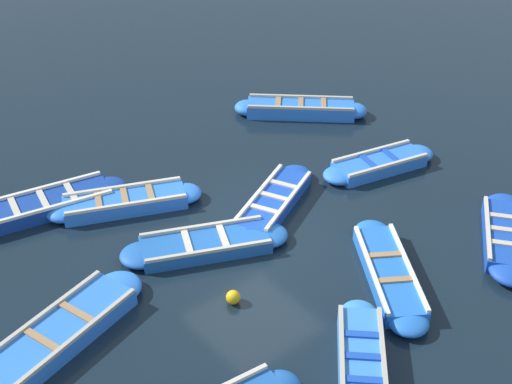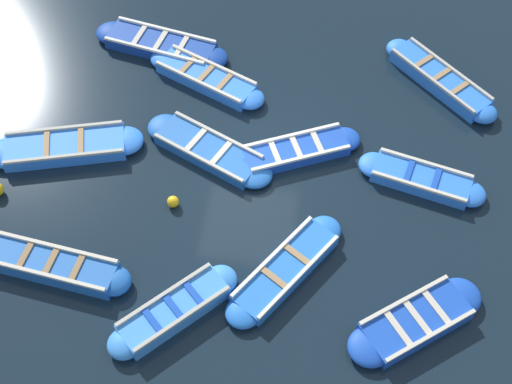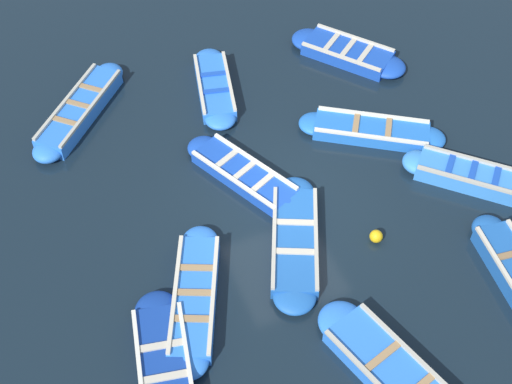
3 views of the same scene
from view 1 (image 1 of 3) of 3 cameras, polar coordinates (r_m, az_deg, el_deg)
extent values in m
plane|color=black|center=(15.49, -0.23, -3.69)|extent=(120.00, 120.00, 0.00)
cube|color=blue|center=(20.23, 3.59, 6.63)|extent=(2.72, 2.62, 0.37)
ellipsoid|color=blue|center=(20.30, 7.84, 6.46)|extent=(1.04, 1.04, 0.37)
ellipsoid|color=blue|center=(20.28, -0.66, 6.76)|extent=(1.04, 1.04, 0.37)
cube|color=#B2AD9E|center=(20.45, 3.62, 7.63)|extent=(2.19, 2.06, 0.07)
cube|color=#B2AD9E|center=(19.82, 3.60, 6.72)|extent=(2.19, 2.06, 0.07)
cube|color=#9E7A51|center=(20.15, 5.43, 7.07)|extent=(0.58, 0.60, 0.04)
cube|color=#9E7A51|center=(20.14, 3.61, 7.14)|extent=(0.58, 0.60, 0.04)
cube|color=#9E7A51|center=(20.14, 1.79, 7.21)|extent=(0.58, 0.60, 0.04)
cube|color=#3884E0|center=(12.69, 8.44, -13.52)|extent=(2.25, 2.28, 0.37)
ellipsoid|color=#3884E0|center=(13.54, 8.23, -9.73)|extent=(1.03, 1.03, 0.37)
cube|color=#B2AD9E|center=(12.50, 6.89, -12.79)|extent=(1.72, 1.76, 0.07)
cube|color=#B2AD9E|center=(12.57, 10.16, -12.87)|extent=(1.72, 1.76, 0.07)
cube|color=#1947B7|center=(12.90, 8.42, -11.21)|extent=(0.59, 0.58, 0.04)
cube|color=#1947B7|center=(12.54, 8.52, -12.88)|extent=(0.59, 0.58, 0.04)
cube|color=#1947B7|center=(12.20, 8.63, -14.65)|extent=(0.59, 0.58, 0.04)
cube|color=#1947B7|center=(16.18, 19.55, -3.41)|extent=(2.45, 2.21, 0.32)
ellipsoid|color=#1947B7|center=(17.12, 19.31, -1.11)|extent=(1.32, 1.31, 0.32)
ellipsoid|color=#1947B7|center=(15.26, 19.81, -5.99)|extent=(1.32, 1.31, 0.32)
cube|color=beige|center=(16.00, 18.05, -2.66)|extent=(1.85, 1.45, 0.07)
cube|color=beige|center=(16.47, 19.56, -1.89)|extent=(0.65, 0.79, 0.04)
cube|color=beige|center=(16.07, 19.67, -2.89)|extent=(0.65, 0.79, 0.04)
cube|color=beige|center=(15.68, 19.78, -3.95)|extent=(0.65, 0.79, 0.04)
cube|color=#1947B7|center=(16.34, 1.43, -0.81)|extent=(2.69, 1.85, 0.28)
ellipsoid|color=#1947B7|center=(17.33, 3.16, 1.40)|extent=(1.04, 1.03, 0.28)
ellipsoid|color=#1947B7|center=(15.39, -0.53, -3.30)|extent=(1.04, 1.03, 0.28)
cube|color=silver|center=(16.37, 0.24, 0.02)|extent=(2.32, 1.15, 0.07)
cube|color=silver|center=(16.12, 2.66, -0.62)|extent=(2.32, 1.15, 0.07)
cube|color=beige|center=(16.67, 2.20, 0.62)|extent=(0.44, 0.72, 0.04)
cube|color=beige|center=(16.25, 1.44, -0.34)|extent=(0.44, 0.72, 0.04)
cube|color=beige|center=(15.84, 0.63, -1.36)|extent=(0.44, 0.72, 0.04)
cube|color=blue|center=(13.59, -15.33, -10.81)|extent=(3.11, 1.77, 0.32)
ellipsoid|color=blue|center=(14.26, -10.99, -7.53)|extent=(1.17, 1.14, 0.32)
cube|color=#B2AD9E|center=(13.73, -16.76, -9.39)|extent=(2.80, 0.87, 0.07)
cube|color=#B2AD9E|center=(13.18, -14.09, -11.07)|extent=(2.80, 0.87, 0.07)
cube|color=#9E7A51|center=(13.64, -14.15, -9.30)|extent=(0.38, 0.88, 0.04)
cube|color=#9E7A51|center=(13.29, -16.78, -11.24)|extent=(0.38, 0.88, 0.04)
cube|color=blue|center=(17.95, 9.83, 2.20)|extent=(2.46, 1.35, 0.30)
ellipsoid|color=blue|center=(18.59, 12.79, 3.01)|extent=(0.95, 0.93, 0.30)
ellipsoid|color=blue|center=(17.38, 6.66, 1.33)|extent=(0.95, 0.93, 0.30)
cube|color=beige|center=(18.12, 9.22, 3.27)|extent=(2.24, 0.61, 0.07)
cube|color=beige|center=(17.60, 10.57, 2.13)|extent=(2.24, 0.61, 0.07)
cube|color=#1947B7|center=(18.04, 10.74, 2.90)|extent=(0.31, 0.74, 0.04)
cube|color=#1947B7|center=(17.70, 9.00, 2.43)|extent=(0.31, 0.74, 0.04)
cube|color=blue|center=(14.59, 10.57, -6.42)|extent=(2.21, 2.75, 0.30)
ellipsoid|color=blue|center=(15.61, 9.28, -3.18)|extent=(1.09, 1.09, 0.30)
ellipsoid|color=blue|center=(13.63, 12.08, -10.11)|extent=(1.09, 1.09, 0.30)
cube|color=silver|center=(14.38, 9.19, -6.00)|extent=(1.55, 2.29, 0.07)
cube|color=silver|center=(14.58, 12.09, -5.73)|extent=(1.55, 2.29, 0.07)
cube|color=#9E7A51|center=(14.77, 10.25, -4.95)|extent=(0.69, 0.52, 0.04)
cube|color=#9E7A51|center=(14.21, 11.05, -6.91)|extent=(0.69, 0.52, 0.04)
cube|color=blue|center=(16.56, -10.42, -0.83)|extent=(2.86, 1.88, 0.32)
ellipsoid|color=blue|center=(16.68, -5.73, -0.12)|extent=(1.03, 1.02, 0.32)
ellipsoid|color=blue|center=(16.56, -15.15, -1.55)|extent=(1.03, 1.02, 0.32)
cube|color=beige|center=(16.76, -10.64, 0.42)|extent=(2.50, 1.18, 0.07)
cube|color=beige|center=(16.14, -10.34, -1.00)|extent=(2.50, 1.18, 0.07)
cube|color=#9E7A51|center=(16.50, -8.47, -0.01)|extent=(0.43, 0.72, 0.04)
cube|color=#9E7A51|center=(16.46, -10.49, -0.32)|extent=(0.43, 0.72, 0.04)
cube|color=#9E7A51|center=(16.45, -12.51, -0.62)|extent=(0.43, 0.72, 0.04)
cube|color=navy|center=(16.90, -16.58, -1.04)|extent=(3.14, 1.53, 0.32)
ellipsoid|color=navy|center=(17.14, -11.76, 0.31)|extent=(1.07, 1.04, 0.32)
cube|color=silver|center=(17.16, -17.04, 0.23)|extent=(2.91, 0.66, 0.07)
cube|color=silver|center=(16.43, -16.31, -1.27)|extent=(2.91, 0.66, 0.07)
cube|color=beige|center=(16.89, -14.60, 0.03)|extent=(0.30, 0.85, 0.04)
cube|color=beige|center=(16.80, -16.68, -0.55)|extent=(0.30, 0.85, 0.04)
cube|color=beige|center=(16.74, -18.78, -1.13)|extent=(0.30, 0.85, 0.04)
cube|color=#1E59AD|center=(15.10, -4.07, -4.25)|extent=(2.85, 2.00, 0.28)
ellipsoid|color=#1E59AD|center=(15.34, 0.89, -3.46)|extent=(1.19, 1.18, 0.28)
ellipsoid|color=#1E59AD|center=(14.99, -9.15, -5.02)|extent=(1.19, 1.18, 0.28)
cube|color=#B2AD9E|center=(15.34, -4.41, -2.75)|extent=(2.43, 1.18, 0.07)
cube|color=#B2AD9E|center=(14.66, -3.76, -4.73)|extent=(2.43, 1.18, 0.07)
cube|color=beige|center=(15.06, -2.66, -3.54)|extent=(0.48, 0.82, 0.04)
cube|color=beige|center=(14.96, -5.53, -3.99)|extent=(0.48, 0.82, 0.04)
sphere|color=#EAB214|center=(13.84, -1.84, -8.41)|extent=(0.28, 0.28, 0.28)
camera|label=2|loc=(10.49, 76.78, 39.00)|focal=50.00mm
camera|label=3|loc=(14.34, -55.69, 33.19)|focal=50.00mm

